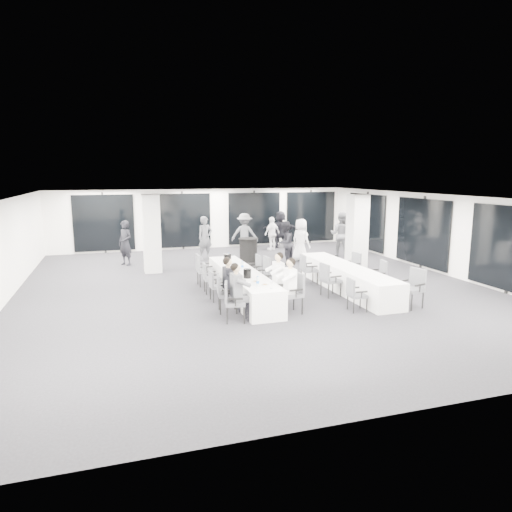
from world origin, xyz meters
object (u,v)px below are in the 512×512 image
Objects in this scene: standing_guest_a at (205,235)px; standing_guest_e at (301,237)px; chair_main_left_mid at (215,284)px; chair_main_right_second at (282,285)px; chair_side_right_near at (414,285)px; chair_side_right_far at (353,265)px; banquet_table_side at (346,278)px; chair_side_left_far at (307,267)px; banquet_table_main at (242,284)px; standing_guest_h at (341,231)px; chair_main_left_second at (224,291)px; ice_bucket_near at (247,274)px; chair_main_right_mid at (272,280)px; chair_side_right_mid at (379,274)px; chair_main_right_far at (254,267)px; cocktail_table at (248,252)px; chair_main_left_far at (203,268)px; standing_guest_g at (125,240)px; chair_main_left_near at (232,299)px; chair_main_right_near at (294,290)px; standing_guest_f at (280,227)px; chair_main_left_fourth at (209,276)px; standing_guest_b at (285,240)px; chair_side_left_near at (355,293)px; standing_guest_d at (272,231)px; chair_side_left_mid at (329,278)px; standing_guest_c at (245,231)px; ice_bucket_far at (228,258)px; chair_main_right_fourth at (262,271)px.

standing_guest_a is 1.04× the size of standing_guest_e.
chair_main_left_mid is 1.87m from chair_main_right_second.
chair_side_right_far is (-0.01, 3.21, -0.06)m from chair_side_right_near.
chair_side_left_far is (-0.83, 1.08, 0.18)m from banquet_table_side.
standing_guest_h reaches higher than banquet_table_main.
chair_main_left_second is at bearing -165.24° from banquet_table_side.
ice_bucket_near is (0.74, 0.45, 0.31)m from chair_main_left_second.
chair_main_right_mid is at bearing 89.43° from standing_guest_h.
chair_side_right_mid is at bearing 171.29° from chair_side_right_far.
cocktail_table is at bearing -12.62° from chair_main_right_far.
ice_bucket_near reaches higher than chair_side_left_far.
chair_side_right_near is at bearing -170.26° from chair_side_right_mid.
standing_guest_g is (-2.23, 4.15, 0.41)m from chair_main_left_far.
chair_main_left_near is 1.68m from chair_main_right_near.
chair_main_left_second is 10.60m from standing_guest_f.
standing_guest_h is 8.34m from ice_bucket_near.
standing_guest_f is 3.42m from standing_guest_h.
chair_main_left_fourth reaches higher than chair_main_right_mid.
standing_guest_g is (-7.21, -2.25, -0.02)m from standing_guest_f.
chair_side_left_near is at bearing 42.15° from standing_guest_b.
chair_main_right_far is at bearing 78.36° from standing_guest_h.
chair_main_right_near is at bearing -48.22° from ice_bucket_near.
chair_main_left_mid is (-4.05, 0.04, 0.12)m from banquet_table_side.
standing_guest_d is at bearing 64.66° from banquet_table_main.
chair_main_right_far is 0.48× the size of standing_guest_b.
chair_main_left_near is at bearing -155.43° from banquet_table_side.
chair_side_left_mid reaches higher than banquet_table_side.
chair_main_right_far is at bearing 68.48° from ice_bucket_near.
ice_bucket_near is at bearing 45.63° from chair_main_left_mid.
chair_side_left_far is at bearing 34.30° from ice_bucket_near.
chair_main_left_fourth is 0.99× the size of chair_main_right_far.
chair_side_left_mid is 0.49× the size of standing_guest_g.
standing_guest_c is (2.84, 8.07, 0.46)m from chair_main_left_second.
standing_guest_e reaches higher than cocktail_table.
chair_main_right_mid is at bearing -138.15° from chair_side_left_near.
cocktail_table is 4.46m from standing_guest_h.
standing_guest_h is at bearing 126.03° from chair_main_left_fourth.
standing_guest_d is at bearing -131.42° from standing_guest_c.
chair_side_left_near is at bearing 140.58° from standing_guest_e.
chair_side_right_mid is 0.49× the size of standing_guest_e.
ice_bucket_far is at bearing 73.45° from chair_side_right_far.
chair_side_left_mid is 7.50m from standing_guest_c.
chair_main_right_fourth reaches higher than chair_main_left_second.
standing_guest_e reaches higher than chair_side_left_far.
chair_main_left_second is 3.70× the size of ice_bucket_far.
standing_guest_c is 1.02× the size of standing_guest_f.
chair_main_right_mid is 6.43m from standing_guest_a.
chair_side_right_far is at bearing -101.36° from chair_main_right_far.
chair_main_right_second is 0.48× the size of standing_guest_e.
chair_main_left_far is (-0.01, 0.96, 0.06)m from chair_main_left_fourth.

